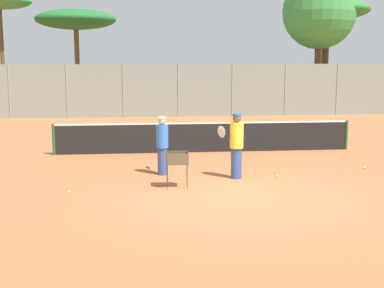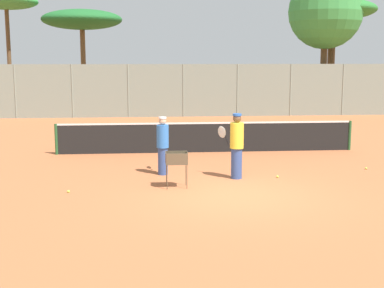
{
  "view_description": "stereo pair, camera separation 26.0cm",
  "coord_description": "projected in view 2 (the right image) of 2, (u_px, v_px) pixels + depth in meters",
  "views": [
    {
      "loc": [
        -2.4,
        -12.47,
        3.35
      ],
      "look_at": [
        -0.89,
        1.8,
        1.0
      ],
      "focal_mm": 50.0,
      "sensor_mm": 36.0,
      "label": 1
    },
    {
      "loc": [
        -2.15,
        -12.49,
        3.35
      ],
      "look_at": [
        -0.89,
        1.8,
        1.0
      ],
      "focal_mm": 50.0,
      "sensor_mm": 36.0,
      "label": 2
    }
  ],
  "objects": [
    {
      "name": "ground_plane",
      "position": [
        235.0,
        196.0,
        13.01
      ],
      "size": [
        80.0,
        80.0,
        0.0
      ],
      "primitive_type": "plane",
      "color": "#B26038"
    },
    {
      "name": "tennis_ball_2",
      "position": [
        174.0,
        159.0,
        17.45
      ],
      "size": [
        0.07,
        0.07,
        0.07
      ],
      "primitive_type": "sphere",
      "color": "#D1E54C",
      "rests_on": "ground_plane"
    },
    {
      "name": "tennis_ball_4",
      "position": [
        68.0,
        191.0,
        13.3
      ],
      "size": [
        0.07,
        0.07,
        0.07
      ],
      "primitive_type": "sphere",
      "color": "#D1E54C",
      "rests_on": "ground_plane"
    },
    {
      "name": "tennis_ball_0",
      "position": [
        234.0,
        157.0,
        17.84
      ],
      "size": [
        0.07,
        0.07,
        0.07
      ],
      "primitive_type": "sphere",
      "color": "#D1E54C",
      "rests_on": "ground_plane"
    },
    {
      "name": "tree_1",
      "position": [
        6.0,
        3.0,
        32.44
      ],
      "size": [
        3.81,
        3.81,
        7.13
      ],
      "color": "brown",
      "rests_on": "ground_plane"
    },
    {
      "name": "tennis_ball_3",
      "position": [
        277.0,
        177.0,
        14.96
      ],
      "size": [
        0.07,
        0.07,
        0.07
      ],
      "primitive_type": "sphere",
      "color": "#D1E54C",
      "rests_on": "ground_plane"
    },
    {
      "name": "player_white_outfit",
      "position": [
        163.0,
        145.0,
        15.24
      ],
      "size": [
        0.34,
        0.89,
        1.66
      ],
      "rotation": [
        0.0,
        0.0,
        1.4
      ],
      "color": "#334C8C",
      "rests_on": "ground_plane"
    },
    {
      "name": "parked_car",
      "position": [
        173.0,
        100.0,
        33.45
      ],
      "size": [
        4.2,
        1.7,
        1.6
      ],
      "color": "#B2B7BC",
      "rests_on": "ground_plane"
    },
    {
      "name": "player_red_cap",
      "position": [
        236.0,
        145.0,
        14.73
      ],
      "size": [
        0.69,
        0.76,
        1.81
      ],
      "rotation": [
        0.0,
        0.0,
        2.28
      ],
      "color": "#334C8C",
      "rests_on": "ground_plane"
    },
    {
      "name": "tennis_net",
      "position": [
        206.0,
        137.0,
        18.87
      ],
      "size": [
        10.54,
        0.1,
        1.07
      ],
      "color": "#26592D",
      "rests_on": "ground_plane"
    },
    {
      "name": "ball_cart",
      "position": [
        177.0,
        161.0,
        13.74
      ],
      "size": [
        0.56,
        0.41,
        0.93
      ],
      "color": "brown",
      "rests_on": "ground_plane"
    },
    {
      "name": "tree_2",
      "position": [
        326.0,
        12.0,
        31.68
      ],
      "size": [
        4.39,
        4.39,
        8.17
      ],
      "color": "brown",
      "rests_on": "ground_plane"
    },
    {
      "name": "tree_3",
      "position": [
        333.0,
        11.0,
        32.64
      ],
      "size": [
        5.22,
        5.22,
        6.84
      ],
      "color": "brown",
      "rests_on": "ground_plane"
    },
    {
      "name": "tree_0",
      "position": [
        82.0,
        20.0,
        33.42
      ],
      "size": [
        5.01,
        5.01,
        6.27
      ],
      "color": "brown",
      "rests_on": "ground_plane"
    },
    {
      "name": "back_fence",
      "position": [
        183.0,
        91.0,
        29.91
      ],
      "size": [
        24.62,
        0.08,
        2.94
      ],
      "color": "gray",
      "rests_on": "ground_plane"
    },
    {
      "name": "tennis_ball_1",
      "position": [
        366.0,
        168.0,
        16.06
      ],
      "size": [
        0.07,
        0.07,
        0.07
      ],
      "primitive_type": "sphere",
      "color": "#D1E54C",
      "rests_on": "ground_plane"
    }
  ]
}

